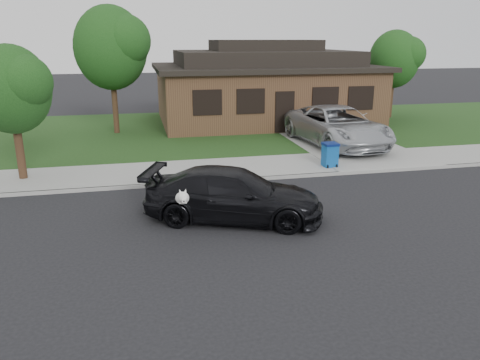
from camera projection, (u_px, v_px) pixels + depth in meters
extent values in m
plane|color=black|center=(267.00, 217.00, 13.30)|extent=(120.00, 120.00, 0.00)
cube|color=gray|center=(232.00, 169.00, 17.95)|extent=(60.00, 3.00, 0.12)
cube|color=gray|center=(240.00, 180.00, 16.55)|extent=(60.00, 0.12, 0.12)
cube|color=#193814|center=(202.00, 130.00, 25.42)|extent=(60.00, 13.00, 0.13)
cube|color=gray|center=(327.00, 136.00, 23.86)|extent=(4.50, 13.00, 0.14)
imported|color=black|center=(234.00, 195.00, 12.92)|extent=(5.31, 3.61, 1.43)
ellipsoid|color=white|center=(182.00, 198.00, 11.68)|extent=(0.34, 0.40, 0.30)
sphere|color=white|center=(183.00, 197.00, 11.43)|extent=(0.26, 0.26, 0.26)
cube|color=white|center=(184.00, 200.00, 11.33)|extent=(0.09, 0.12, 0.08)
sphere|color=black|center=(184.00, 201.00, 11.27)|extent=(0.04, 0.04, 0.04)
cone|color=white|center=(180.00, 191.00, 11.43)|extent=(0.11, 0.11, 0.14)
cone|color=white|center=(185.00, 191.00, 11.46)|extent=(0.11, 0.11, 0.14)
imported|color=#B4B8BC|center=(337.00, 126.00, 21.40)|extent=(3.49, 6.56, 1.75)
cube|color=#0D4B95|center=(330.00, 156.00, 17.96)|extent=(0.52, 0.52, 0.83)
cube|color=#071856|center=(331.00, 144.00, 17.83)|extent=(0.56, 0.56, 0.09)
cylinder|color=black|center=(328.00, 166.00, 17.79)|extent=(0.05, 0.13, 0.13)
cylinder|color=black|center=(337.00, 166.00, 17.86)|extent=(0.05, 0.13, 0.13)
cube|color=#422B1C|center=(264.00, 95.00, 27.66)|extent=(12.00, 8.00, 3.00)
cube|color=black|center=(264.00, 67.00, 27.19)|extent=(12.60, 8.60, 0.25)
cube|color=black|center=(265.00, 58.00, 27.04)|extent=(10.00, 6.50, 0.80)
cube|color=black|center=(265.00, 45.00, 26.84)|extent=(6.00, 3.50, 0.60)
cube|color=black|center=(285.00, 112.00, 24.02)|extent=(1.00, 0.06, 2.10)
cube|color=black|center=(207.00, 103.00, 23.02)|extent=(1.30, 0.05, 1.10)
cube|color=black|center=(251.00, 101.00, 23.47)|extent=(1.30, 0.05, 1.10)
cube|color=black|center=(325.00, 99.00, 24.30)|extent=(1.30, 0.05, 1.10)
cube|color=black|center=(361.00, 98.00, 24.72)|extent=(1.30, 0.05, 1.10)
cylinder|color=#332114|center=(115.00, 109.00, 24.11)|extent=(0.28, 0.28, 2.48)
ellipsoid|color=#143811|center=(111.00, 48.00, 23.23)|extent=(3.60, 3.60, 4.14)
sphere|color=#26591E|center=(125.00, 40.00, 22.77)|extent=(2.52, 2.52, 2.52)
cylinder|color=#332114|center=(390.00, 101.00, 29.00)|extent=(0.28, 0.28, 2.03)
ellipsoid|color=#143811|center=(394.00, 59.00, 28.27)|extent=(3.00, 3.00, 3.45)
sphere|color=#26591E|center=(408.00, 54.00, 27.89)|extent=(2.10, 2.10, 2.10)
cylinder|color=#332114|center=(20.00, 153.00, 16.30)|extent=(0.28, 0.28, 1.80)
ellipsoid|color=#143811|center=(11.00, 89.00, 15.66)|extent=(2.60, 2.60, 2.99)
sphere|color=#26591E|center=(24.00, 82.00, 15.33)|extent=(1.82, 1.82, 1.82)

